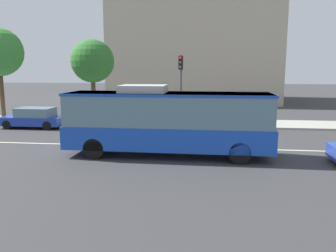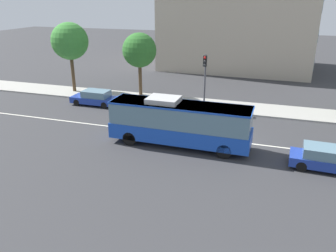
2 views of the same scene
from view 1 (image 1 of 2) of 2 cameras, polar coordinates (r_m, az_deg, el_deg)
ground_plane at (r=18.63m, az=10.95°, el=-3.77°), size 160.00×160.00×0.00m
sidewalk_kerb at (r=26.62m, az=9.73°, el=0.42°), size 80.00×3.78×0.14m
lane_centre_line at (r=18.63m, az=10.95°, el=-3.75°), size 76.00×0.16×0.01m
transit_bus at (r=16.59m, az=-0.09°, el=1.13°), size 10.02×2.59×3.46m
sedan_blue_ahead at (r=26.48m, az=-21.54°, el=1.27°), size 4.50×1.83×1.46m
traffic_light_mid_block at (r=24.77m, az=2.15°, el=8.00°), size 0.33×0.62×5.20m
street_tree_kerbside_centre at (r=29.07m, az=-12.52°, el=10.50°), size 3.53×3.53×6.62m
office_block_background at (r=47.35m, az=4.83°, el=16.78°), size 21.19×15.32×20.40m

